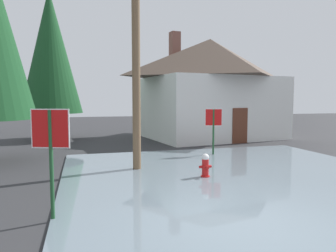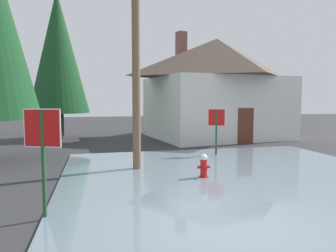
# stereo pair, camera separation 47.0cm
# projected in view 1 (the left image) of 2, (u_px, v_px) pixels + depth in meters

# --- Properties ---
(ground_plane) EXTENTS (80.00, 80.00, 0.10)m
(ground_plane) POSITION_uv_depth(u_px,v_px,m) (244.00, 227.00, 6.31)
(ground_plane) COLOR #2D2D30
(flood_puddle) EXTENTS (11.00, 13.29, 0.07)m
(flood_puddle) POSITION_uv_depth(u_px,v_px,m) (262.00, 187.00, 8.86)
(flood_puddle) COLOR slate
(flood_puddle) RESTS_ON ground
(stop_sign_near) EXTENTS (0.75, 0.29, 2.32)m
(stop_sign_near) POSITION_uv_depth(u_px,v_px,m) (51.00, 141.00, 6.33)
(stop_sign_near) COLOR #1E4C28
(stop_sign_near) RESTS_ON ground
(fire_hydrant) EXTENTS (0.40, 0.34, 0.80)m
(fire_hydrant) POSITION_uv_depth(u_px,v_px,m) (205.00, 166.00, 9.92)
(fire_hydrant) COLOR red
(fire_hydrant) RESTS_ON ground
(utility_pole) EXTENTS (1.60, 0.28, 9.70)m
(utility_pole) POSITION_uv_depth(u_px,v_px,m) (136.00, 24.00, 10.66)
(utility_pole) COLOR brown
(utility_pole) RESTS_ON ground
(stop_sign_far) EXTENTS (0.73, 0.21, 2.08)m
(stop_sign_far) POSITION_uv_depth(u_px,v_px,m) (214.00, 122.00, 13.84)
(stop_sign_far) COLOR #1E4C28
(stop_sign_far) RESTS_ON ground
(house) EXTENTS (9.50, 8.24, 6.87)m
(house) POSITION_uv_depth(u_px,v_px,m) (210.00, 87.00, 20.60)
(house) COLOR silver
(house) RESTS_ON ground
(pine_tree_tall_left) EXTENTS (3.65, 3.65, 9.13)m
(pine_tree_tall_left) POSITION_uv_depth(u_px,v_px,m) (50.00, 52.00, 19.16)
(pine_tree_tall_left) COLOR #4C3823
(pine_tree_tall_left) RESTS_ON ground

